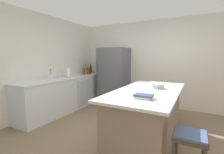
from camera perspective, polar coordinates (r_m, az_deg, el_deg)
The scene contains 19 objects.
ground_plane at distance 3.21m, azimuth 4.95°, elevation -20.54°, with size 7.20×7.20×0.00m, color #7A664C.
wall_rear at distance 5.00m, azimuth 15.44°, elevation 4.61°, with size 6.00×0.10×2.60m, color silver.
wall_left at distance 4.43m, azimuth -25.40°, elevation 3.93°, with size 0.10×6.00×2.60m, color silver.
counter_run_left at distance 4.69m, azimuth -15.82°, elevation -5.80°, with size 0.65×2.93×0.93m.
kitchen_island at distance 3.02m, azimuth 12.70°, elevation -12.99°, with size 1.04×2.16×0.91m.
refrigerator at distance 5.05m, azimuth 0.70°, elevation 0.26°, with size 0.85×0.78×1.79m.
bar_stool at distance 2.16m, azimuth 26.26°, elevation -20.45°, with size 0.36×0.36×0.63m.
sink_faucet at distance 4.49m, azimuth -18.29°, elevation 1.60°, with size 0.15×0.05×0.30m.
flower_vase at distance 4.26m, azimuth -21.21°, elevation 0.26°, with size 0.10×0.10×0.28m.
paper_towel_roll at distance 4.66m, azimuth -15.47°, elevation 1.58°, with size 0.14×0.14×0.31m.
soda_bottle at distance 5.61m, azimuth -5.84°, elevation 2.62°, with size 0.06×0.06×0.32m.
wine_bottle at distance 5.60m, azimuth -7.65°, elevation 2.67°, with size 0.07×0.07×0.33m.
syrup_bottle at distance 5.52m, azimuth -7.88°, elevation 2.34°, with size 0.07×0.07×0.28m.
vinegar_bottle at distance 5.45m, azimuth -8.74°, elevation 2.35°, with size 0.06×0.06×0.30m.
gin_bottle at distance 5.38m, azimuth -9.46°, elevation 2.42°, with size 0.07×0.07×0.33m.
olive_oil_bottle at distance 5.28m, azimuth -9.56°, elevation 2.14°, with size 0.06×0.06×0.28m.
whiskey_bottle at distance 5.20m, azimuth -10.17°, elevation 2.20°, with size 0.07×0.07×0.32m.
cookbook_stack at distance 2.29m, azimuth 11.34°, elevation -6.86°, with size 0.26×0.18×0.06m.
mixing_bowl at distance 3.09m, azimuth 16.24°, elevation -3.16°, with size 0.23×0.23×0.08m.
Camera 1 is at (1.12, -2.62, 1.48)m, focal length 25.29 mm.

